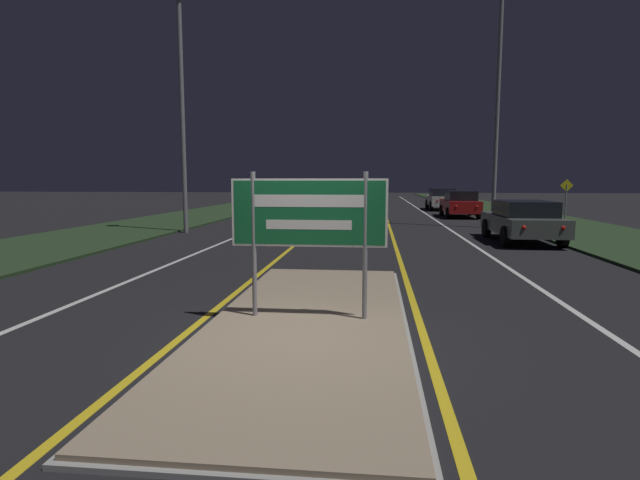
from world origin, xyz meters
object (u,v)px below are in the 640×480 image
(highway_sign, at_px, (309,218))
(car_receding_2, at_px, (442,199))
(warning_sign, at_px, (566,197))
(car_approaching_0, at_px, (281,214))
(streetlight_right_near, at_px, (499,65))
(car_receding_1, at_px, (460,204))
(streetlight_left_near, at_px, (181,69))
(car_receding_0, at_px, (522,220))

(highway_sign, height_order, car_receding_2, highway_sign)
(warning_sign, bearing_deg, car_approaching_0, -160.06)
(streetlight_right_near, bearing_deg, car_receding_1, 93.33)
(streetlight_left_near, height_order, streetlight_right_near, streetlight_right_near)
(car_approaching_0, bearing_deg, car_receding_0, -15.57)
(streetlight_left_near, bearing_deg, car_receding_1, 38.75)
(car_receding_0, bearing_deg, streetlight_left_near, 172.43)
(streetlight_right_near, height_order, car_receding_0, streetlight_right_near)
(car_receding_1, xyz_separation_m, car_approaching_0, (-8.72, -9.22, -0.06))
(car_receding_0, xyz_separation_m, car_approaching_0, (-8.90, 2.48, -0.03))
(car_receding_1, distance_m, car_approaching_0, 12.69)
(streetlight_right_near, relative_size, car_receding_1, 2.42)
(streetlight_left_near, relative_size, car_receding_1, 2.18)
(streetlight_right_near, relative_size, car_approaching_0, 2.34)
(car_receding_2, height_order, warning_sign, warning_sign)
(car_receding_1, bearing_deg, car_receding_0, -89.12)
(car_receding_0, relative_size, car_receding_1, 1.03)
(streetlight_right_near, relative_size, car_receding_0, 2.36)
(car_receding_1, distance_m, warning_sign, 6.19)
(car_receding_1, relative_size, warning_sign, 2.11)
(streetlight_left_near, relative_size, streetlight_right_near, 0.90)
(highway_sign, relative_size, warning_sign, 1.09)
(streetlight_right_near, height_order, car_receding_2, streetlight_right_near)
(highway_sign, bearing_deg, streetlight_left_near, 118.48)
(streetlight_left_near, bearing_deg, car_approaching_0, 11.98)
(streetlight_right_near, xyz_separation_m, warning_sign, (3.79, 1.97, -5.71))
(streetlight_left_near, height_order, car_approaching_0, streetlight_left_near)
(car_receding_0, bearing_deg, car_receding_2, 90.91)
(car_receding_0, bearing_deg, highway_sign, -119.62)
(car_receding_1, distance_m, car_receding_2, 7.04)
(car_receding_0, distance_m, car_receding_2, 18.74)
(streetlight_right_near, distance_m, car_receding_1, 9.05)
(highway_sign, bearing_deg, car_receding_0, 60.38)
(car_receding_2, xyz_separation_m, warning_sign, (4.29, -11.58, 0.54))
(warning_sign, bearing_deg, car_receding_2, 110.31)
(streetlight_right_near, relative_size, warning_sign, 5.12)
(car_receding_0, bearing_deg, car_receding_1, 90.88)
(warning_sign, bearing_deg, highway_sign, -119.43)
(streetlight_right_near, relative_size, car_receding_2, 2.37)
(car_receding_2, bearing_deg, warning_sign, -69.69)
(highway_sign, relative_size, car_receding_1, 0.52)
(highway_sign, height_order, streetlight_right_near, streetlight_right_near)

